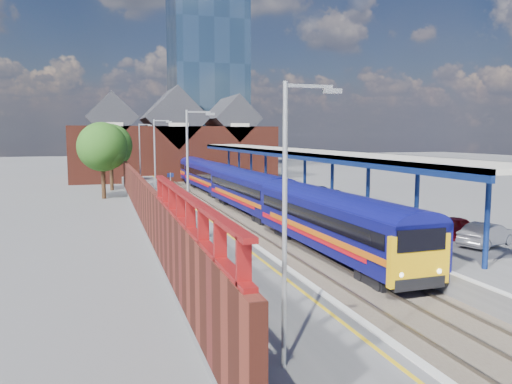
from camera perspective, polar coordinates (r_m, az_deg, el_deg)
ground at (r=50.73m, az=-4.98°, el=-1.13°), size 240.00×240.00×0.00m
ballast_bed at (r=41.11m, az=-1.99°, el=-2.87°), size 6.00×76.00×0.06m
rails at (r=41.10m, az=-2.00°, el=-2.74°), size 4.51×76.00×0.14m
left_platform at (r=39.96m, az=-9.63°, el=-2.55°), size 5.00×76.00×1.00m
right_platform at (r=42.99m, az=5.74°, el=-1.85°), size 6.00×76.00×1.00m
coping_left at (r=40.26m, az=-6.33°, el=-1.67°), size 0.30×76.00×0.05m
coping_right at (r=41.90m, az=2.16°, el=-1.31°), size 0.30×76.00×0.05m
yellow_line at (r=40.15m, az=-7.17°, el=-1.73°), size 0.14×76.00×0.01m
train at (r=51.30m, az=-3.49°, el=1.36°), size 3.17×65.96×3.45m
canopy at (r=44.17m, az=4.20°, el=4.58°), size 4.50×52.00×4.48m
lamp_post_a at (r=12.07m, az=3.91°, el=-1.84°), size 1.48×0.18×7.00m
lamp_post_b at (r=25.56m, az=-7.52°, el=2.55°), size 1.48×0.18×7.00m
lamp_post_c at (r=41.39m, az=-11.31°, el=3.99°), size 1.48×0.18×7.00m
lamp_post_d at (r=57.32m, az=-13.01°, el=4.62°), size 1.48×0.18×7.00m
platform_sign at (r=43.69m, az=-9.74°, el=1.12°), size 0.55×0.08×2.50m
brick_wall at (r=33.05m, az=-12.66°, el=-1.09°), size 0.35×50.00×3.86m
station_building at (r=77.87m, az=-9.45°, el=5.50°), size 30.00×12.12×13.78m
glass_tower at (r=102.15m, az=-5.63°, el=14.08°), size 14.20×14.20×40.30m
tree_near at (r=55.05m, az=-17.00°, el=4.81°), size 5.20×5.20×8.10m
tree_far at (r=63.06m, az=-16.14°, el=5.02°), size 5.20×5.20×8.10m
parked_car_red at (r=30.28m, az=21.95°, el=-3.70°), size 3.84×2.21×1.23m
parked_car_silver at (r=28.56m, az=24.91°, el=-4.42°), size 3.97×2.51×1.23m
parked_car_dark at (r=34.07m, az=14.15°, el=-2.41°), size 3.97×1.81×1.13m
parked_car_blue at (r=44.87m, az=7.70°, el=-0.10°), size 4.74×3.37×1.20m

